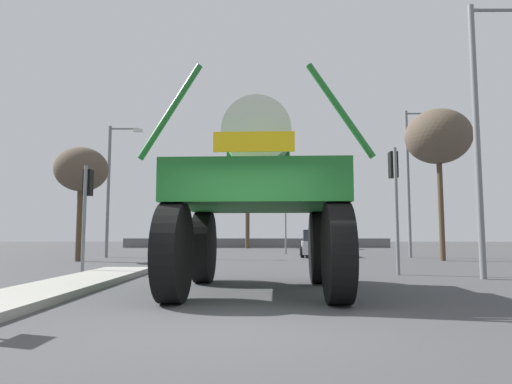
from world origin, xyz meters
The scene contains 14 objects.
ground_plane centered at (0.00, 18.00, 0.00)m, with size 120.00×120.00×0.00m, color #424244.
median_island centered at (-4.12, 4.17, 0.07)m, with size 1.60×9.93×0.15m, color #9E9B93.
oversize_sprayer centered at (0.26, 3.72, 2.11)m, with size 4.33×5.40×4.39m.
sedan_ahead centered at (3.57, 19.59, 0.71)m, with size 2.12×4.22×1.52m.
traffic_signal_near_left centered at (-5.22, 8.05, 2.49)m, with size 0.24×0.54×3.42m.
traffic_signal_near_right centered at (4.58, 8.04, 2.91)m, with size 0.24×0.54×3.99m.
traffic_signal_far_left centered at (1.98, 23.02, 2.74)m, with size 0.24×0.55×3.76m.
streetlight_near_right centered at (6.71, 6.56, 4.48)m, with size 2.22×0.24×7.99m.
streetlight_far_left centered at (-7.95, 18.47, 4.11)m, with size 1.92×0.24×7.33m.
streetlight_far_right centered at (8.69, 18.57, 4.55)m, with size 1.96×0.24×8.19m.
bare_tree_left centered at (-8.19, 14.87, 4.28)m, with size 2.48×2.48×5.39m.
bare_tree_right centered at (9.08, 15.54, 6.01)m, with size 3.16×3.16×7.39m.
bare_tree_far_center centered at (-0.83, 35.67, 6.46)m, with size 4.36×4.36×8.36m.
roadside_barrier centered at (0.00, 37.46, 0.45)m, with size 25.89×0.24×0.90m, color #59595B.
Camera 1 is at (0.28, -6.09, 1.22)m, focal length 31.35 mm.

